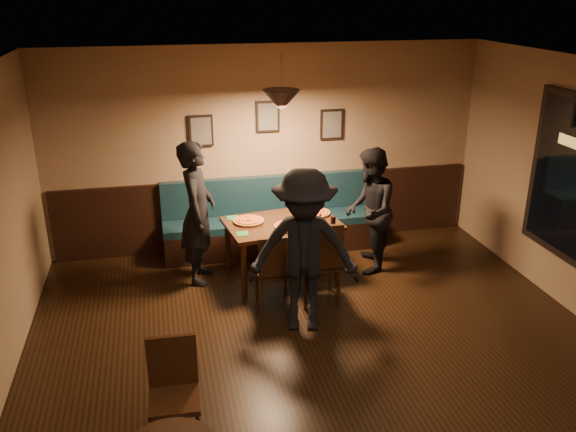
% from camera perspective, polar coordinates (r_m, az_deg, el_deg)
% --- Properties ---
extents(floor, '(7.00, 7.00, 0.00)m').
position_cam_1_polar(floor, '(5.77, 5.10, -16.18)').
color(floor, black).
rests_on(floor, ground).
extents(ceiling, '(7.00, 7.00, 0.00)m').
position_cam_1_polar(ceiling, '(4.65, 6.23, 12.47)').
color(ceiling, silver).
rests_on(ceiling, ground).
extents(wall_back, '(6.00, 0.00, 6.00)m').
position_cam_1_polar(wall_back, '(8.26, -1.96, 6.47)').
color(wall_back, '#8C704F').
rests_on(wall_back, ground).
extents(wainscot, '(5.88, 0.06, 1.00)m').
position_cam_1_polar(wainscot, '(8.50, -1.85, 0.54)').
color(wainscot, black).
rests_on(wainscot, ground).
extents(booth_bench, '(3.00, 0.60, 1.00)m').
position_cam_1_polar(booth_bench, '(8.25, -1.49, -0.11)').
color(booth_bench, '#0F232D').
rests_on(booth_bench, ground).
extents(picture_left, '(0.32, 0.04, 0.42)m').
position_cam_1_polar(picture_left, '(8.04, -8.32, 8.06)').
color(picture_left, black).
rests_on(picture_left, wall_back).
extents(picture_center, '(0.32, 0.04, 0.42)m').
position_cam_1_polar(picture_center, '(8.12, -1.96, 9.49)').
color(picture_center, black).
rests_on(picture_center, wall_back).
extents(picture_right, '(0.32, 0.04, 0.42)m').
position_cam_1_polar(picture_right, '(8.37, 4.19, 8.74)').
color(picture_right, black).
rests_on(picture_right, wall_back).
extents(pendant_lamp, '(0.44, 0.44, 0.25)m').
position_cam_1_polar(pendant_lamp, '(7.02, -0.64, 10.97)').
color(pendant_lamp, black).
rests_on(pendant_lamp, ceiling).
extents(dining_table, '(1.49, 1.06, 0.74)m').
position_cam_1_polar(dining_table, '(7.58, -0.58, -3.16)').
color(dining_table, black).
rests_on(dining_table, floor).
extents(chair_near_left, '(0.41, 0.41, 0.92)m').
position_cam_1_polar(chair_near_left, '(6.87, -1.38, -5.04)').
color(chair_near_left, black).
rests_on(chair_near_left, floor).
extents(chair_near_right, '(0.47, 0.47, 1.03)m').
position_cam_1_polar(chair_near_right, '(6.94, 2.95, -4.26)').
color(chair_near_right, black).
rests_on(chair_near_right, floor).
extents(diner_left, '(0.57, 0.74, 1.80)m').
position_cam_1_polar(diner_left, '(7.36, -8.63, 0.28)').
color(diner_left, black).
rests_on(diner_left, floor).
extents(diner_right, '(0.85, 0.95, 1.62)m').
position_cam_1_polar(diner_right, '(7.67, 7.81, 0.49)').
color(diner_right, black).
rests_on(diner_right, floor).
extents(diner_front, '(1.28, 0.91, 1.80)m').
position_cam_1_polar(diner_front, '(6.24, 1.54, -3.41)').
color(diner_front, black).
rests_on(diner_front, floor).
extents(pizza_a, '(0.42, 0.42, 0.04)m').
position_cam_1_polar(pizza_a, '(7.43, -3.78, -0.46)').
color(pizza_a, '#C36D24').
rests_on(pizza_a, dining_table).
extents(pizza_b, '(0.47, 0.47, 0.04)m').
position_cam_1_polar(pizza_b, '(7.25, 0.21, -0.98)').
color(pizza_b, orange).
rests_on(pizza_b, dining_table).
extents(pizza_c, '(0.39, 0.39, 0.04)m').
position_cam_1_polar(pizza_c, '(7.69, 2.71, 0.32)').
color(pizza_c, orange).
rests_on(pizza_c, dining_table).
extents(soda_glass, '(0.07, 0.07, 0.14)m').
position_cam_1_polar(soda_glass, '(7.27, 4.33, -0.55)').
color(soda_glass, black).
rests_on(soda_glass, dining_table).
extents(tabasco_bottle, '(0.04, 0.04, 0.13)m').
position_cam_1_polar(tabasco_bottle, '(7.43, 3.08, -0.08)').
color(tabasco_bottle, '#A42905').
rests_on(tabasco_bottle, dining_table).
extents(napkin_a, '(0.15, 0.15, 0.01)m').
position_cam_1_polar(napkin_a, '(7.59, -5.31, -0.16)').
color(napkin_a, '#1F7639').
rests_on(napkin_a, dining_table).
extents(napkin_b, '(0.14, 0.14, 0.01)m').
position_cam_1_polar(napkin_b, '(7.10, -4.38, -1.70)').
color(napkin_b, '#207826').
rests_on(napkin_b, dining_table).
extents(cutlery_set, '(0.19, 0.08, 0.00)m').
position_cam_1_polar(cutlery_set, '(7.06, -0.25, -1.78)').
color(cutlery_set, '#BCBBC0').
rests_on(cutlery_set, dining_table).
extents(cafe_chair_far, '(0.42, 0.42, 0.91)m').
position_cam_1_polar(cafe_chair_far, '(5.00, -10.83, -16.69)').
color(cafe_chair_far, black).
rests_on(cafe_chair_far, floor).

